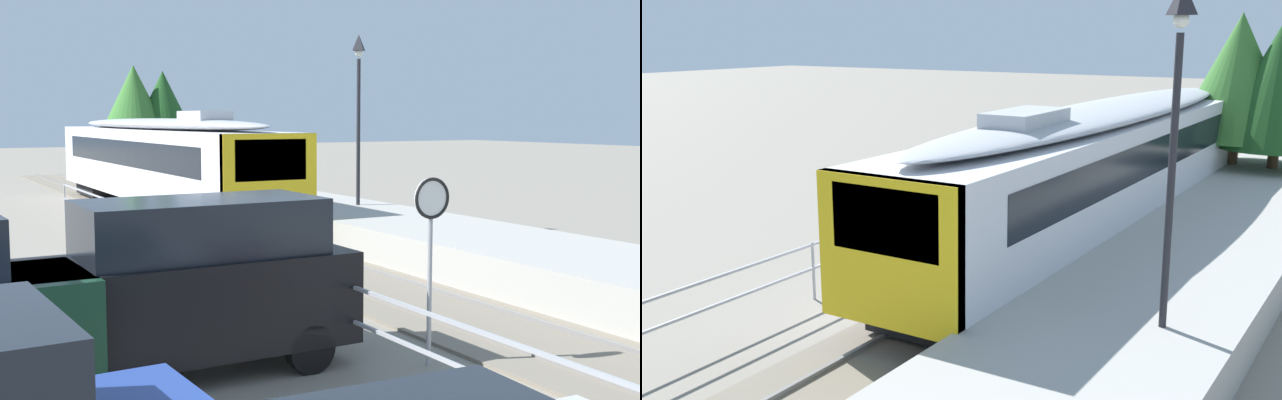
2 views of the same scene
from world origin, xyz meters
TOP-DOWN VIEW (x-y plane):
  - ground_plane at (-3.00, 22.00)m, footprint 160.00×160.00m
  - track_rails at (0.00, 22.00)m, footprint 3.20×60.00m
  - commuter_train at (0.00, 28.98)m, footprint 2.82×19.82m
  - station_platform at (3.25, 22.00)m, footprint 3.90×60.00m
  - platform_lamp_mid_platform at (4.01, 21.18)m, footprint 0.34×0.34m
  - speed_limit_sign at (-2.28, 9.06)m, footprint 0.61×0.10m
  - carpark_fence at (-3.30, 12.00)m, footprint 0.06×36.06m
  - parked_van_black at (-5.52, 10.49)m, footprint 4.91×1.97m
  - tree_behind_carpark at (1.52, 37.43)m, footprint 4.26×4.26m
  - tree_behind_station_far at (2.91, 37.28)m, footprint 4.12×4.12m

SIDE VIEW (x-z plane):
  - ground_plane at x=-3.00m, z-range 0.00..0.00m
  - track_rails at x=0.00m, z-range -0.04..0.10m
  - station_platform at x=3.25m, z-range 0.00..0.90m
  - carpark_fence at x=-3.30m, z-range 0.28..1.53m
  - parked_van_black at x=-5.52m, z-range 0.04..2.55m
  - speed_limit_sign at x=-2.28m, z-range 0.72..3.53m
  - commuter_train at x=0.00m, z-range 0.28..4.02m
  - tree_behind_station_far at x=2.91m, z-range 0.81..6.72m
  - tree_behind_carpark at x=1.52m, z-range 0.90..7.06m
  - platform_lamp_mid_platform at x=4.01m, z-range 1.95..7.30m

